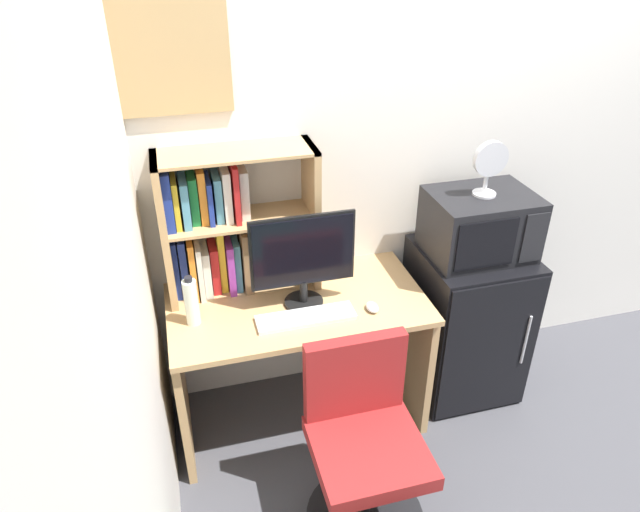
% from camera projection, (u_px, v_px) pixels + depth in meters
% --- Properties ---
extents(wall_back, '(6.40, 0.04, 2.60)m').
position_uv_depth(wall_back, '(534.00, 136.00, 3.00)').
color(wall_back, silver).
rests_on(wall_back, ground_plane).
extents(wall_left, '(0.04, 4.40, 2.60)m').
position_uv_depth(wall_left, '(120.00, 471.00, 1.20)').
color(wall_left, silver).
rests_on(wall_left, ground_plane).
extents(desk, '(1.20, 0.64, 0.74)m').
position_uv_depth(desk, '(298.00, 340.00, 2.82)').
color(desk, tan).
rests_on(desk, ground_plane).
extents(hutch_bookshelf, '(0.70, 0.25, 0.69)m').
position_uv_depth(hutch_bookshelf, '(220.00, 226.00, 2.63)').
color(hutch_bookshelf, tan).
rests_on(hutch_bookshelf, desk).
extents(monitor, '(0.48, 0.18, 0.45)m').
position_uv_depth(monitor, '(303.00, 256.00, 2.56)').
color(monitor, black).
rests_on(monitor, desk).
extents(keyboard, '(0.44, 0.12, 0.02)m').
position_uv_depth(keyboard, '(306.00, 317.00, 2.58)').
color(keyboard, silver).
rests_on(keyboard, desk).
extents(computer_mouse, '(0.05, 0.08, 0.03)m').
position_uv_depth(computer_mouse, '(372.00, 307.00, 2.63)').
color(computer_mouse, silver).
rests_on(computer_mouse, desk).
extents(water_bottle, '(0.06, 0.06, 0.24)m').
position_uv_depth(water_bottle, '(191.00, 302.00, 2.51)').
color(water_bottle, silver).
rests_on(water_bottle, desk).
extents(mini_fridge, '(0.53, 0.56, 0.84)m').
position_uv_depth(mini_fridge, '(465.00, 320.00, 3.10)').
color(mini_fridge, black).
rests_on(mini_fridge, ground_plane).
extents(microwave, '(0.50, 0.38, 0.32)m').
position_uv_depth(microwave, '(480.00, 225.00, 2.81)').
color(microwave, black).
rests_on(microwave, mini_fridge).
extents(desk_fan, '(0.17, 0.11, 0.27)m').
position_uv_depth(desk_fan, '(489.00, 165.00, 2.64)').
color(desk_fan, silver).
rests_on(desk_fan, microwave).
extents(desk_chair, '(0.51, 0.51, 0.86)m').
position_uv_depth(desk_chair, '(363.00, 452.00, 2.40)').
color(desk_chair, black).
rests_on(desk_chair, ground_plane).
extents(wall_corkboard, '(0.59, 0.02, 0.53)m').
position_uv_depth(wall_corkboard, '(155.00, 49.00, 2.29)').
color(wall_corkboard, tan).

